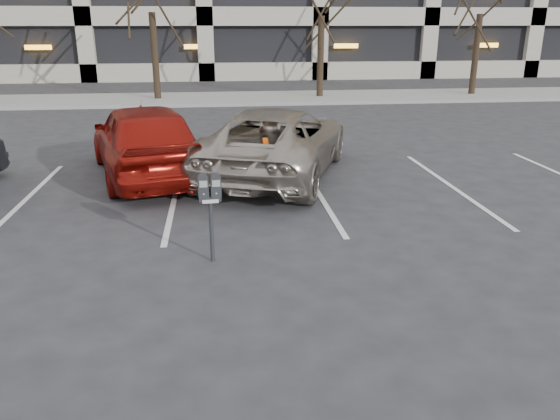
# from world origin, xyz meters

# --- Properties ---
(ground) EXTENTS (140.00, 140.00, 0.00)m
(ground) POSITION_xyz_m (0.00, 0.00, 0.00)
(ground) COLOR #28282B
(ground) RESTS_ON ground
(sidewalk) EXTENTS (80.00, 4.00, 0.12)m
(sidewalk) POSITION_xyz_m (0.00, 16.00, 0.06)
(sidewalk) COLOR gray
(sidewalk) RESTS_ON ground
(stall_lines) EXTENTS (16.90, 5.20, 0.00)m
(stall_lines) POSITION_xyz_m (-1.40, 2.30, 0.01)
(stall_lines) COLOR silver
(stall_lines) RESTS_ON ground
(parking_meter) EXTENTS (0.33, 0.15, 1.25)m
(parking_meter) POSITION_xyz_m (-0.67, -0.86, 0.96)
(parking_meter) COLOR black
(parking_meter) RESTS_ON ground
(suv_silver) EXTENTS (4.15, 5.84, 1.48)m
(suv_silver) POSITION_xyz_m (0.71, 3.61, 0.74)
(suv_silver) COLOR #B4AA9A
(suv_silver) RESTS_ON ground
(car_red) EXTENTS (3.13, 5.13, 1.63)m
(car_red) POSITION_xyz_m (-2.08, 3.79, 0.82)
(car_red) COLOR maroon
(car_red) RESTS_ON ground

